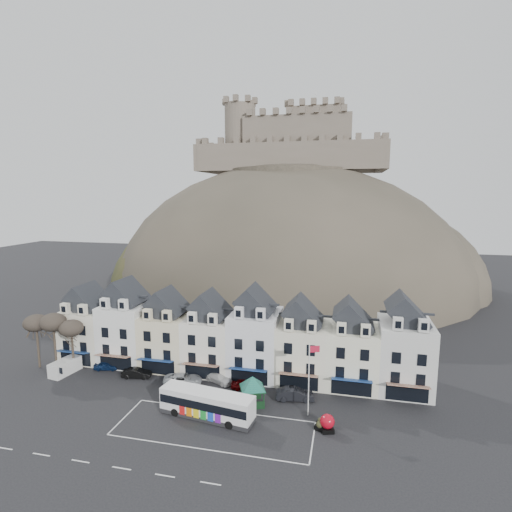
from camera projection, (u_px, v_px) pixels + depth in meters
The scene contains 21 objects.
ground at pixel (193, 432), 43.95m from camera, with size 300.00×300.00×0.00m, color black.
coach_bay_markings at pixel (214, 428), 44.70m from camera, with size 22.00×7.50×0.01m, color silver.
townhouse_terrace at pixel (234, 337), 58.46m from camera, with size 54.40×9.35×11.80m.
castle_hill at pixel (291, 288), 110.02m from camera, with size 100.00×76.00×68.00m.
castle at pixel (294, 142), 110.68m from camera, with size 50.20×22.20×22.00m.
tree_left_far at pixel (36, 323), 59.42m from camera, with size 3.61×3.61×8.24m.
tree_left_mid at pixel (53, 323), 58.70m from camera, with size 3.78×3.78×8.64m.
tree_left_near at pixel (71, 329), 58.14m from camera, with size 3.43×3.43×7.84m.
bus at pixel (207, 403), 46.69m from camera, with size 11.67×4.31×3.22m.
bus_shelter at pixel (252, 383), 49.33m from camera, with size 5.42×5.42×3.73m.
red_buoy at pixel (327, 423), 44.01m from camera, with size 1.69×1.69×1.99m.
flagpole at pixel (310, 375), 46.59m from camera, with size 1.22×0.51×8.89m.
white_van at pixel (65, 367), 58.19m from camera, with size 2.65×4.76×2.06m.
planter_west at pixel (321, 422), 44.99m from camera, with size 1.14×0.75×1.07m.
planter_east at pixel (320, 426), 44.21m from camera, with size 1.24×0.88×1.13m.
car_navy at pixel (106, 366), 59.53m from camera, with size 1.44×3.59×1.22m, color #0E2147.
car_black at pixel (137, 373), 56.92m from camera, with size 1.44×4.13×1.36m, color black.
car_silver at pixel (183, 379), 54.94m from camera, with size 2.43×5.18×1.46m, color silver.
car_white at pixel (219, 378), 55.62m from camera, with size 1.80×4.43×1.29m, color silver.
car_maroon at pixel (245, 385), 53.53m from camera, with size 1.55×3.85×1.31m, color #4F0405.
car_charcoal at pixel (295, 394), 50.74m from camera, with size 1.68×4.81×1.59m, color black.
Camera 1 is at (15.84, -37.79, 26.06)m, focal length 28.00 mm.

